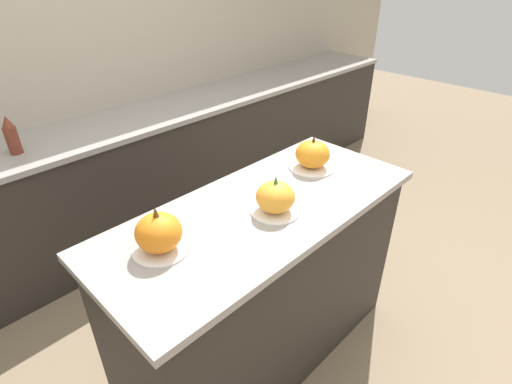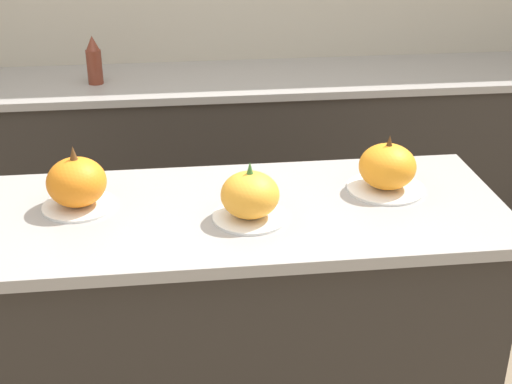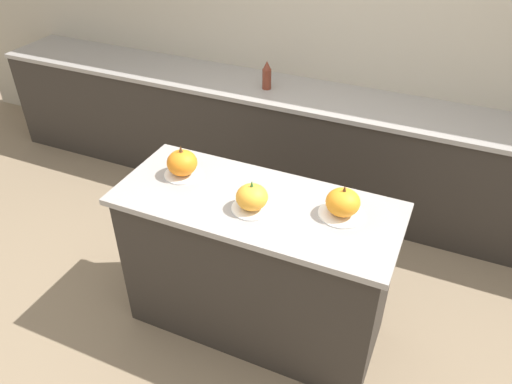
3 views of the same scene
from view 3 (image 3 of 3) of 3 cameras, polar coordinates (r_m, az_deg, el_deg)
The scene contains 8 objects.
ground_plane at distance 3.26m, azimuth -0.03°, elevation -14.61°, with size 12.00×12.00×0.00m, color #847056.
wall_back at distance 4.00m, azimuth 10.92°, elevation 16.64°, with size 8.00×0.06×2.50m.
kitchen_island at distance 2.91m, azimuth -0.03°, elevation -8.57°, with size 1.52×0.64×0.95m.
back_counter at distance 4.04m, azimuth 8.47°, elevation 4.62°, with size 6.00×0.60×0.91m.
pumpkin_cake_left at distance 2.80m, azimuth -8.44°, elevation 3.23°, with size 0.21×0.21×0.19m.
pumpkin_cake_center at distance 2.52m, azimuth -0.47°, elevation -0.69°, with size 0.21×0.21×0.17m.
pumpkin_cake_right at distance 2.51m, azimuth 9.89°, elevation -1.29°, with size 0.24×0.24×0.18m.
bottle_tall at distance 3.91m, azimuth 1.24°, elevation 13.17°, with size 0.07×0.07×0.22m.
Camera 3 is at (0.85, -1.91, 2.49)m, focal length 35.00 mm.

